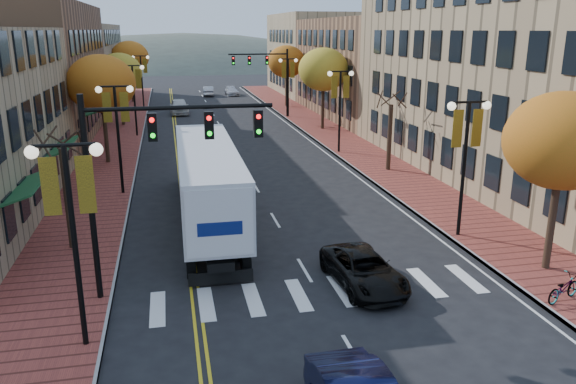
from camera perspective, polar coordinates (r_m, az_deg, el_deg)
ground at (r=18.33m, az=4.73°, el=-12.93°), size 200.00×200.00×0.00m
sidewalk_left at (r=48.78m, az=-16.90°, el=5.08°), size 4.00×85.00×0.15m
sidewalk_right at (r=50.52m, az=3.97°, el=6.10°), size 4.00×85.00×0.15m
building_left_mid at (r=52.84m, az=-25.93°, el=10.93°), size 12.00×24.00×11.00m
building_left_far at (r=77.38m, az=-21.64°, el=12.03°), size 12.00×26.00×9.50m
building_right_near at (r=39.03m, az=25.20°, el=12.66°), size 15.00×28.00×15.00m
building_right_mid at (r=61.96m, az=10.25°, el=12.35°), size 15.00×24.00×10.00m
building_right_far at (r=82.71m, az=4.41°, el=13.80°), size 15.00×20.00×11.00m
tree_left_a at (r=24.59m, az=-21.48°, el=-0.66°), size 0.28×0.28×4.20m
tree_left_b at (r=39.67m, az=-18.45°, el=10.39°), size 4.48×4.48×7.21m
tree_left_c at (r=55.59m, az=-16.75°, el=11.57°), size 4.16×4.16×6.69m
tree_left_d at (r=73.49m, az=-15.78°, el=13.05°), size 4.61×4.61×7.42m
tree_right_a at (r=22.44m, az=26.14°, el=4.66°), size 4.16×4.16×6.69m
tree_right_b at (r=36.64m, az=10.28°, el=5.48°), size 0.28×0.28×4.20m
tree_right_c at (r=51.30m, az=3.61°, el=12.31°), size 4.48×4.48×7.21m
tree_right_d at (r=66.83m, az=-0.17°, el=13.11°), size 4.35×4.35×7.00m
lamp_left_a at (r=16.20m, az=-21.22°, el=-1.47°), size 1.96×0.36×6.05m
lamp_left_b at (r=31.75m, az=-17.00°, el=7.15°), size 1.96×0.36×6.05m
lamp_left_c at (r=49.58m, az=-15.43°, el=10.30°), size 1.96×0.36×6.05m
lamp_left_d at (r=67.50m, az=-14.67°, el=11.78°), size 1.96×0.36×6.05m
lamp_right_a at (r=25.01m, az=17.64°, el=4.81°), size 1.96×0.36×6.05m
lamp_right_b at (r=41.42m, az=5.32°, el=9.75°), size 1.96×0.36×6.05m
lamp_right_c at (r=58.77m, az=0.02°, el=11.71°), size 1.96×0.36×6.05m
traffic_mast_near at (r=18.73m, az=-13.96°, el=3.44°), size 6.10×0.35×7.00m
traffic_mast_far at (r=58.34m, az=-1.97°, el=12.28°), size 6.10×0.34×7.00m
semi_truck at (r=26.70m, az=-8.31°, el=1.64°), size 2.64×15.55×3.88m
black_suv at (r=20.46m, az=7.71°, el=-7.85°), size 2.38×4.57×1.23m
car_far_white at (r=62.88m, az=-10.99°, el=8.53°), size 2.01×4.85×1.64m
car_far_silver at (r=80.03m, az=-5.75°, el=10.17°), size 1.74×4.14×1.19m
car_far_oncoming at (r=79.80m, az=-8.08°, el=10.11°), size 1.66×4.04×1.30m
bicycle at (r=21.11m, az=26.19°, el=-8.77°), size 1.78×1.17×0.88m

